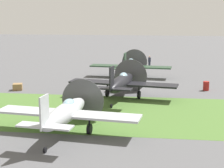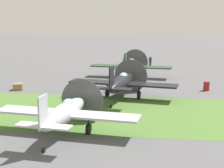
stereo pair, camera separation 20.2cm
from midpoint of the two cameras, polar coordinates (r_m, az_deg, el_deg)
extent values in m
plane|color=#515154|center=(40.51, 4.93, 0.20)|extent=(160.00, 160.00, 0.00)
cube|color=#476B2D|center=(28.47, 3.69, -4.56)|extent=(120.00, 11.00, 0.01)
ellipsoid|color=#233D28|center=(43.10, 3.02, 2.85)|extent=(1.88, 6.89, 1.24)
cube|color=#233D28|center=(43.51, 3.11, 2.73)|extent=(9.73, 2.60, 0.14)
cube|color=#233D28|center=(39.95, 2.25, 3.49)|extent=(0.20, 1.11, 1.90)
cube|color=#233D28|center=(40.07, 2.24, 2.36)|extent=(3.27, 1.20, 0.10)
cone|color=#B7B24C|center=(46.66, 3.81, 3.49)|extent=(0.70, 0.76, 0.64)
cylinder|color=#4C4C51|center=(46.47, 3.77, 3.46)|extent=(3.19, 0.34, 3.20)
ellipsoid|color=#8CB2C6|center=(43.62, 3.16, 3.53)|extent=(0.83, 1.46, 0.70)
cylinder|color=black|center=(44.03, 1.26, 1.58)|extent=(0.28, 0.70, 0.68)
cylinder|color=black|center=(43.95, 1.26, 2.20)|extent=(0.12, 0.12, 0.96)
cylinder|color=black|center=(43.54, 5.00, 1.43)|extent=(0.28, 0.70, 0.68)
cylinder|color=black|center=(43.46, 5.01, 2.05)|extent=(0.12, 0.12, 0.96)
cylinder|color=black|center=(40.21, 2.20, 0.38)|extent=(0.15, 0.33, 0.32)
ellipsoid|color=black|center=(32.74, 1.68, 0.23)|extent=(2.32, 7.10, 1.27)
cube|color=black|center=(33.16, 1.85, 0.10)|extent=(10.02, 3.22, 0.14)
cube|color=black|center=(29.55, 0.11, 0.86)|extent=(0.27, 1.13, 1.95)
cube|color=black|center=(29.71, 0.11, -0.70)|extent=(3.39, 1.41, 0.10)
cone|color=#B7B24C|center=(36.32, 3.18, 1.32)|extent=(0.76, 0.81, 0.66)
cylinder|color=#4C4C51|center=(36.13, 3.11, 1.27)|extent=(3.26, 0.54, 3.29)
ellipsoid|color=#8CB2C6|center=(33.25, 1.95, 1.18)|extent=(0.93, 1.53, 0.72)
cylinder|color=black|center=(33.86, -0.56, -1.37)|extent=(0.33, 0.73, 0.70)
cylinder|color=black|center=(33.75, -0.56, -0.55)|extent=(0.12, 0.12, 0.99)
cylinder|color=black|center=(33.13, 4.39, -1.68)|extent=(0.33, 0.73, 0.70)
cylinder|color=black|center=(33.03, 4.40, -0.85)|extent=(0.12, 0.12, 0.99)
cylinder|color=black|center=(29.94, 0.06, -3.42)|extent=(0.17, 0.34, 0.33)
ellipsoid|color=#B2B7BC|center=(23.42, -7.18, -4.50)|extent=(2.04, 6.82, 1.23)
cube|color=#B2B7BC|center=(23.81, -6.82, -4.59)|extent=(9.62, 2.82, 0.14)
cube|color=#B2B7BC|center=(20.48, -10.42, -4.33)|extent=(0.23, 1.09, 1.88)
cube|color=#B2B7BC|center=(20.70, -10.35, -6.43)|extent=(3.25, 1.27, 0.10)
cone|color=#B7B24C|center=(26.69, -4.31, -2.48)|extent=(0.71, 0.76, 0.63)
cylinder|color=#4C4C51|center=(26.50, -4.45, -2.57)|extent=(3.14, 0.43, 3.16)
ellipsoid|color=#8CB2C6|center=(23.84, -6.68, -3.13)|extent=(0.86, 1.46, 0.69)
cylinder|color=black|center=(24.72, -9.80, -6.38)|extent=(0.30, 0.69, 0.67)
cylinder|color=black|center=(24.58, -9.83, -5.33)|extent=(0.12, 0.12, 0.95)
cylinder|color=black|center=(23.71, -3.43, -7.00)|extent=(0.30, 0.69, 0.67)
cylinder|color=black|center=(23.57, -3.44, -5.91)|extent=(0.12, 0.12, 0.95)
cylinder|color=black|center=(21.08, -10.33, -10.07)|extent=(0.16, 0.33, 0.32)
cylinder|color=#2D3342|center=(50.83, 6.08, 2.94)|extent=(0.30, 0.30, 0.88)
cylinder|color=#2D3342|center=(50.73, 6.10, 3.78)|extent=(0.38, 0.38, 0.62)
sphere|color=tan|center=(50.68, 6.11, 4.26)|extent=(0.23, 0.23, 0.23)
cylinder|color=#2D3342|center=(50.48, 6.15, 3.74)|extent=(0.11, 0.11, 0.59)
cylinder|color=#2D3342|center=(50.98, 6.05, 3.82)|extent=(0.11, 0.11, 0.59)
cylinder|color=maroon|center=(37.57, 14.64, -0.31)|extent=(0.60, 0.60, 0.90)
cube|color=olive|center=(37.86, -14.27, -0.41)|extent=(1.12, 1.12, 0.64)
camera|label=1|loc=(0.10, -89.82, 0.04)|focal=58.75mm
camera|label=2|loc=(0.10, 90.18, -0.04)|focal=58.75mm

